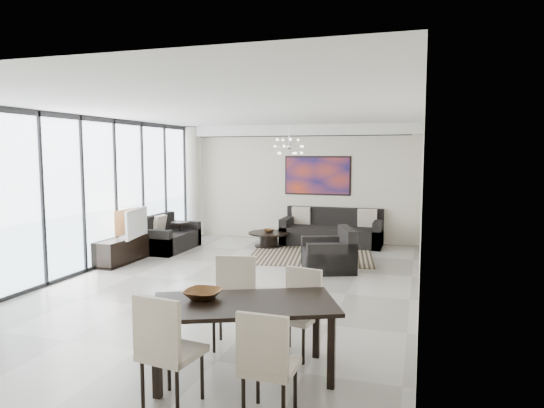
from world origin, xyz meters
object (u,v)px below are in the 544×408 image
at_px(television, 132,223).
at_px(dining_table, 244,311).
at_px(coffee_table, 269,238).
at_px(sofa_main, 332,232).
at_px(tv_console, 125,249).

height_order(television, dining_table, television).
distance_m(coffee_table, dining_table, 6.74).
height_order(coffee_table, television, television).
relative_size(sofa_main, television, 2.36).
relative_size(television, dining_table, 0.50).
relative_size(sofa_main, dining_table, 1.19).
distance_m(television, dining_table, 5.70).
distance_m(sofa_main, tv_console, 4.82).
bearing_deg(sofa_main, tv_console, -140.41).
distance_m(tv_console, television, 0.57).
relative_size(coffee_table, tv_console, 0.60).
height_order(sofa_main, tv_console, sofa_main).
height_order(tv_console, television, television).
bearing_deg(television, sofa_main, -59.57).
xyz_separation_m(sofa_main, television, (-3.56, -3.07, 0.51)).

